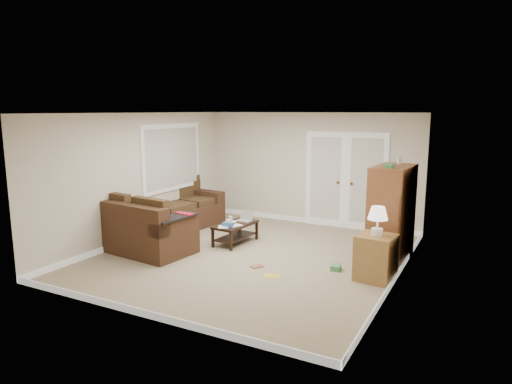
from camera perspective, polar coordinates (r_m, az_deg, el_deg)
The scene contains 17 objects.
floor at distance 8.14m, azimuth -0.59°, elevation -8.04°, with size 5.50×5.50×0.00m, color gray.
ceiling at distance 7.73m, azimuth -0.62°, elevation 9.84°, with size 5.00×5.50×0.02m, color silver.
wall_left at distance 9.28m, azimuth -14.34°, elevation 1.84°, with size 0.02×5.50×2.50m, color beige.
wall_right at distance 7.03m, azimuth 17.65°, elevation -0.94°, with size 0.02×5.50×2.50m, color beige.
wall_back at distance 10.32m, azimuth 6.66°, elevation 2.91°, with size 5.00×0.02×2.50m, color beige.
wall_front at distance 5.62m, azimuth -14.04°, elevation -3.48°, with size 5.00×0.02×2.50m, color beige.
baseboards at distance 8.13m, azimuth -0.59°, elevation -7.71°, with size 5.00×5.50×0.10m, color silver, non-canonical shape.
french_doors at distance 10.05m, azimuth 11.09°, elevation 1.35°, with size 1.80×0.05×2.13m.
window_left at distance 9.98m, azimuth -10.42°, elevation 4.29°, with size 0.05×1.92×1.42m.
sectional_sofa at distance 9.35m, azimuth -12.22°, elevation -3.51°, with size 2.14×3.26×0.95m.
coffee_table at distance 8.87m, azimuth -2.53°, elevation -5.06°, with size 0.56×1.00×0.66m.
tv_armoire at distance 8.06m, azimuth 16.55°, elevation -2.56°, with size 0.64×1.06×1.76m.
side_cabinet at distance 7.19m, azimuth 14.77°, elevation -7.46°, with size 0.59×0.59×1.14m.
space_heater at distance 9.71m, azimuth 16.92°, elevation -4.63°, with size 0.11×0.09×0.27m, color silver.
floor_magazine at distance 7.23m, azimuth 1.99°, elevation -10.44°, with size 0.25×0.19×0.01m, color gold.
floor_greenbox at distance 7.59m, azimuth 9.95°, elevation -9.27°, with size 0.15×0.20×0.08m, color #3E8A49.
floor_book at distance 7.68m, azimuth -0.18°, elevation -9.12°, with size 0.15×0.20×0.02m, color brown.
Camera 1 is at (3.67, -6.81, 2.55)m, focal length 32.00 mm.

